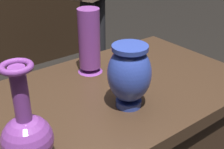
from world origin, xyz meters
name	(u,v)px	position (x,y,z in m)	size (l,w,h in m)	color
vase_centerpiece	(129,74)	(0.05, -0.12, 0.92)	(0.14, 0.14, 0.22)	#2D429E
vase_tall_behind	(89,42)	(0.09, 0.17, 0.93)	(0.10, 0.10, 0.26)	#7A388E
vase_left_accent	(27,134)	(-0.32, -0.16, 0.88)	(0.13, 0.13, 0.28)	#7A388E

